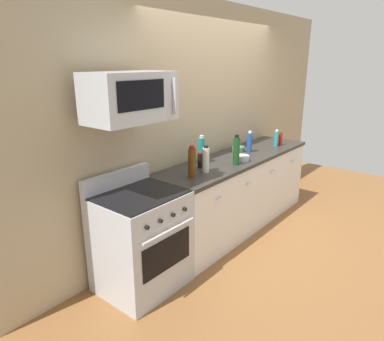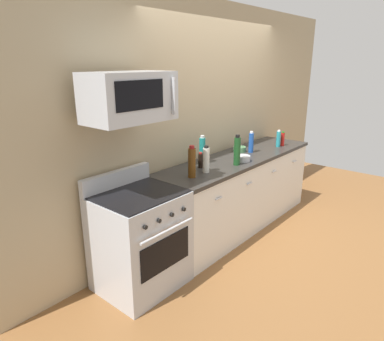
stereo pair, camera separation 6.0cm
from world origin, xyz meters
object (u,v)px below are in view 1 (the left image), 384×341
bottle_dish_soap (276,138)px  bottle_hot_sauce_red (280,139)px  bottle_vinegar_white (206,160)px  bowl_steel_prep (242,158)px  bottle_soda_blue (249,142)px  microwave (130,97)px  bottle_soy_sauce_dark (200,160)px  range_oven (141,240)px  bottle_wine_amber (192,162)px  bottle_wine_green (236,151)px  bowl_green_glaze (238,149)px  bottle_sparkling_teal (202,150)px

bottle_dish_soap → bottle_hot_sauce_red: (0.08, -0.02, -0.01)m
bottle_vinegar_white → bowl_steel_prep: bottle_vinegar_white is taller
bottle_soda_blue → bottle_dish_soap: 0.52m
microwave → bottle_dish_soap: size_ratio=3.28×
bottle_vinegar_white → bowl_steel_prep: bearing=-6.1°
bowl_steel_prep → bottle_soy_sauce_dark: bearing=158.1°
range_oven → bottle_wine_amber: bearing=-6.2°
bottle_wine_amber → bottle_soy_sauce_dark: size_ratio=1.87×
microwave → bottle_wine_green: (1.30, -0.22, -0.67)m
microwave → bottle_dish_soap: 2.50m
bowl_steel_prep → bowl_green_glaze: bearing=37.8°
bottle_hot_sauce_red → microwave: bearing=175.7°
bottle_wine_green → range_oven: bearing=172.4°
bottle_sparkling_teal → bottle_hot_sauce_red: 1.41m
bowl_steel_prep → bottle_wine_green: bearing=-170.0°
bottle_sparkling_teal → bottle_dish_soap: bearing=-12.1°
bottle_soy_sauce_dark → bottle_soda_blue: bearing=-4.2°
bottle_soda_blue → bowl_steel_prep: bottle_soda_blue is taller
range_oven → bottle_wine_amber: 0.89m
bottle_dish_soap → bottle_soda_blue: bearing=166.6°
bottle_sparkling_teal → bottle_wine_amber: same height
bottle_soy_sauce_dark → bowl_steel_prep: 0.56m
range_oven → bowl_green_glaze: bearing=4.0°
bottle_wine_amber → bowl_green_glaze: (1.18, 0.20, -0.12)m
bottle_wine_amber → bowl_steel_prep: bottle_wine_amber is taller
bottle_wine_amber → bottle_dish_soap: (1.74, -0.05, -0.05)m
microwave → bottle_wine_green: size_ratio=2.19×
bottle_vinegar_white → bowl_steel_prep: size_ratio=1.69×
bottle_sparkling_teal → bottle_soy_sauce_dark: size_ratio=1.87×
bottle_hot_sauce_red → bowl_steel_prep: bearing=180.0°
microwave → bowl_steel_prep: (1.48, -0.19, -0.80)m
bottle_dish_soap → bottle_vinegar_white: (-1.52, 0.04, 0.03)m
bottle_soda_blue → bowl_green_glaze: bottle_soda_blue is taller
microwave → bottle_soy_sauce_dark: microwave is taller
bottle_hot_sauce_red → bottle_wine_green: bottle_wine_green is taller
bottle_soda_blue → bottle_hot_sauce_red: bottle_soda_blue is taller
bottle_wine_green → bottle_vinegar_white: (-0.43, 0.10, -0.03)m
range_oven → bowl_green_glaze: size_ratio=6.54×
bottle_sparkling_teal → bottle_dish_soap: (1.29, -0.28, -0.05)m
microwave → bottle_vinegar_white: bearing=-8.0°
bottle_sparkling_teal → bottle_wine_green: bearing=-58.3°
bottle_hot_sauce_red → bottle_vinegar_white: 1.61m
bottle_soy_sauce_dark → bowl_steel_prep: size_ratio=1.03×
bottle_wine_amber → bottle_soda_blue: bearing=3.2°
bottle_sparkling_teal → bottle_dish_soap: 1.32m
range_oven → bottle_soda_blue: size_ratio=3.94×
bottle_soda_blue → bowl_steel_prep: bearing=-160.7°
bottle_dish_soap → bottle_wine_amber: bearing=178.3°
bottle_hot_sauce_red → bowl_green_glaze: 0.70m
range_oven → bottle_hot_sauce_red: bottle_hot_sauce_red is taller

